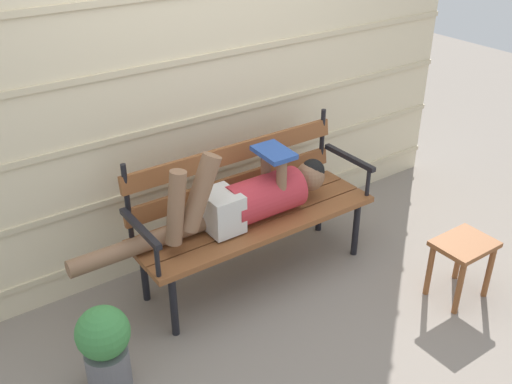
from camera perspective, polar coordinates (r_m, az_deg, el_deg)
ground_plane at (r=3.82m, az=0.82°, el=-8.75°), size 12.00×12.00×0.00m
house_siding at (r=3.73m, az=-4.65°, el=10.30°), size 4.12×0.08×2.30m
park_bench at (r=3.65m, az=-0.63°, el=-1.36°), size 1.57×0.50×0.92m
reclining_person at (r=3.51m, az=-1.10°, el=-0.68°), size 1.68×0.26×0.56m
footstool at (r=3.75m, az=19.41°, el=-5.76°), size 0.35×0.28×0.39m
potted_plant at (r=3.09m, az=-14.45°, el=-14.27°), size 0.27×0.27×0.49m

